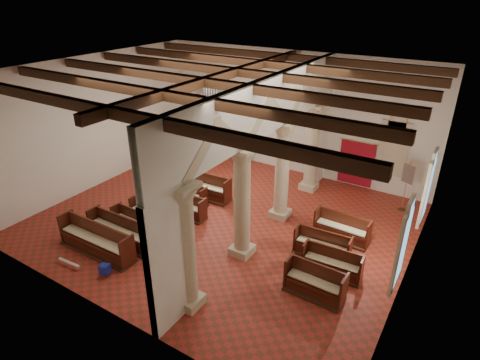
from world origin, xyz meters
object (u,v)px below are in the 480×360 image
Objects in this scene: pipe_organ at (212,132)px; aisle_pew_0 at (314,286)px; processional_banner at (404,193)px; nave_pew_0 at (97,244)px; lectern at (244,158)px.

pipe_organ is 12.09m from aisle_pew_0.
processional_banner is 1.18× the size of aisle_pew_0.
pipe_organ reaches higher than nave_pew_0.
aisle_pew_0 is at bearing 14.97° from nave_pew_0.
processional_banner is at bearing -3.88° from pipe_organ.
nave_pew_0 is (-8.59, -8.98, -0.40)m from processional_banner.
lectern is at bearing 135.31° from aisle_pew_0.
lectern is 0.33× the size of nave_pew_0.
pipe_organ is at bearing -159.93° from processional_banner.
lectern is (2.32, -0.35, -0.93)m from pipe_organ.
aisle_pew_0 is (7.44, 2.04, -0.02)m from nave_pew_0.
lectern is at bearing -8.66° from pipe_organ.
processional_banner is at bearing 7.49° from lectern.
nave_pew_0 is at bearing -109.78° from processional_banner.
processional_banner is 0.69× the size of nave_pew_0.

